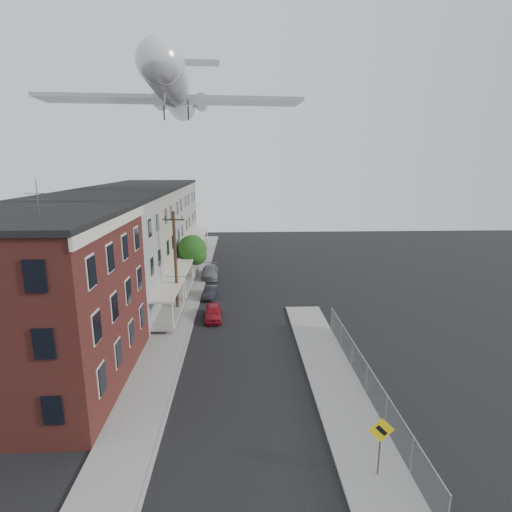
{
  "coord_description": "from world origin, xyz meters",
  "views": [
    {
      "loc": [
        -0.11,
        -15.06,
        12.92
      ],
      "look_at": [
        0.89,
        9.6,
        7.12
      ],
      "focal_mm": 28.0,
      "sensor_mm": 36.0,
      "label": 1
    }
  ],
  "objects_px": {
    "car_near": "(213,312)",
    "car_mid": "(210,292)",
    "car_far": "(210,272)",
    "airplane": "(175,92)",
    "street_tree": "(193,251)",
    "warning_sign": "(381,438)",
    "utility_pole": "(176,262)"
  },
  "relations": [
    {
      "from": "car_near",
      "to": "car_mid",
      "type": "xyz_separation_m",
      "value": [
        -0.64,
        5.6,
        -0.08
      ]
    },
    {
      "from": "car_far",
      "to": "airplane",
      "type": "relative_size",
      "value": 0.18
    },
    {
      "from": "car_near",
      "to": "car_far",
      "type": "relative_size",
      "value": 0.79
    },
    {
      "from": "street_tree",
      "to": "car_far",
      "type": "relative_size",
      "value": 1.15
    },
    {
      "from": "car_near",
      "to": "car_mid",
      "type": "distance_m",
      "value": 5.64
    },
    {
      "from": "warning_sign",
      "to": "car_far",
      "type": "distance_m",
      "value": 31.75
    },
    {
      "from": "street_tree",
      "to": "car_near",
      "type": "xyz_separation_m",
      "value": [
        2.82,
        -11.27,
        -2.84
      ]
    },
    {
      "from": "car_near",
      "to": "car_far",
      "type": "xyz_separation_m",
      "value": [
        -1.15,
        12.68,
        0.05
      ]
    },
    {
      "from": "car_near",
      "to": "car_far",
      "type": "bearing_deg",
      "value": 91.09
    },
    {
      "from": "car_mid",
      "to": "car_far",
      "type": "xyz_separation_m",
      "value": [
        -0.51,
        7.08,
        0.13
      ]
    },
    {
      "from": "warning_sign",
      "to": "car_far",
      "type": "height_order",
      "value": "warning_sign"
    },
    {
      "from": "utility_pole",
      "to": "car_mid",
      "type": "height_order",
      "value": "utility_pole"
    },
    {
      "from": "utility_pole",
      "to": "airplane",
      "type": "bearing_deg",
      "value": 92.4
    },
    {
      "from": "warning_sign",
      "to": "car_near",
      "type": "relative_size",
      "value": 0.78
    },
    {
      "from": "utility_pole",
      "to": "street_tree",
      "type": "relative_size",
      "value": 1.73
    },
    {
      "from": "street_tree",
      "to": "airplane",
      "type": "relative_size",
      "value": 0.21
    },
    {
      "from": "utility_pole",
      "to": "car_mid",
      "type": "xyz_separation_m",
      "value": [
        2.51,
        4.26,
        -4.14
      ]
    },
    {
      "from": "warning_sign",
      "to": "street_tree",
      "type": "height_order",
      "value": "street_tree"
    },
    {
      "from": "car_far",
      "to": "airplane",
      "type": "bearing_deg",
      "value": -112.53
    },
    {
      "from": "warning_sign",
      "to": "car_mid",
      "type": "bearing_deg",
      "value": 110.47
    },
    {
      "from": "street_tree",
      "to": "utility_pole",
      "type": "bearing_deg",
      "value": -91.89
    },
    {
      "from": "street_tree",
      "to": "warning_sign",
      "type": "bearing_deg",
      "value": -69.42
    },
    {
      "from": "car_near",
      "to": "warning_sign",
      "type": "bearing_deg",
      "value": -69.62
    },
    {
      "from": "warning_sign",
      "to": "car_near",
      "type": "xyz_separation_m",
      "value": [
        -8.05,
        17.68,
        -1.27
      ]
    },
    {
      "from": "street_tree",
      "to": "car_near",
      "type": "bearing_deg",
      "value": -75.93
    },
    {
      "from": "car_mid",
      "to": "street_tree",
      "type": "bearing_deg",
      "value": 116.44
    },
    {
      "from": "warning_sign",
      "to": "utility_pole",
      "type": "xyz_separation_m",
      "value": [
        -11.2,
        19.03,
        2.79
      ]
    },
    {
      "from": "warning_sign",
      "to": "car_near",
      "type": "height_order",
      "value": "warning_sign"
    },
    {
      "from": "car_far",
      "to": "car_mid",
      "type": "bearing_deg",
      "value": -87.77
    },
    {
      "from": "utility_pole",
      "to": "car_far",
      "type": "distance_m",
      "value": 12.19
    },
    {
      "from": "utility_pole",
      "to": "airplane",
      "type": "relative_size",
      "value": 0.36
    },
    {
      "from": "car_near",
      "to": "utility_pole",
      "type": "bearing_deg",
      "value": 152.81
    }
  ]
}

